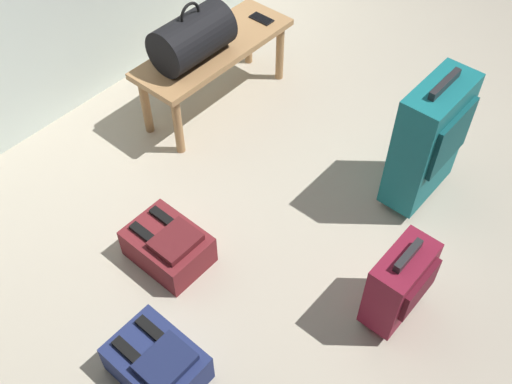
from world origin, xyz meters
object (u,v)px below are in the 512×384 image
duffel_bag_black (192,38)px  backpack_navy (157,363)px  backpack_maroon (168,246)px  suitcase_upright_teal (429,141)px  bench (214,55)px  cell_phone (261,19)px  suitcase_small_burgundy (400,284)px

duffel_bag_black → backpack_navy: 1.70m
backpack_maroon → backpack_navy: bearing=-138.0°
suitcase_upright_teal → backpack_navy: 1.63m
duffel_bag_black → backpack_navy: size_ratio=1.16×
backpack_navy → backpack_maroon: (0.44, 0.40, 0.00)m
bench → suitcase_upright_teal: 1.31m
cell_phone → suitcase_small_burgundy: 1.83m
suitcase_upright_teal → suitcase_small_burgundy: bearing=-156.9°
bench → backpack_navy: size_ratio=2.63×
cell_phone → backpack_navy: bearing=-151.5°
backpack_navy → backpack_maroon: same height
suitcase_small_burgundy → backpack_navy: 1.07m
bench → backpack_maroon: bench is taller
bench → suitcase_upright_teal: suitcase_upright_teal is taller
backpack_maroon → duffel_bag_black: bearing=36.5°
backpack_maroon → suitcase_upright_teal: bearing=-30.8°
bench → suitcase_small_burgundy: size_ratio=2.17×
backpack_navy → duffel_bag_black: bearing=38.5°
bench → backpack_maroon: (-0.99, -0.62, -0.26)m
cell_phone → backpack_maroon: bearing=-156.8°
backpack_maroon → bench: bearing=32.0°
duffel_bag_black → backpack_maroon: (-0.84, -0.62, -0.46)m
bench → suitcase_small_burgundy: 1.69m
backpack_navy → cell_phone: bearing=28.5°
duffel_bag_black → backpack_navy: duffel_bag_black is taller
cell_phone → suitcase_upright_teal: size_ratio=0.19×
duffel_bag_black → suitcase_small_burgundy: (-0.40, -1.60, -0.31)m
backpack_maroon → suitcase_small_burgundy: bearing=-65.6°
cell_phone → bench: bearing=174.8°
duffel_bag_black → backpack_maroon: size_ratio=1.16×
duffel_bag_black → cell_phone: bearing=-3.7°
bench → cell_phone: 0.38m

